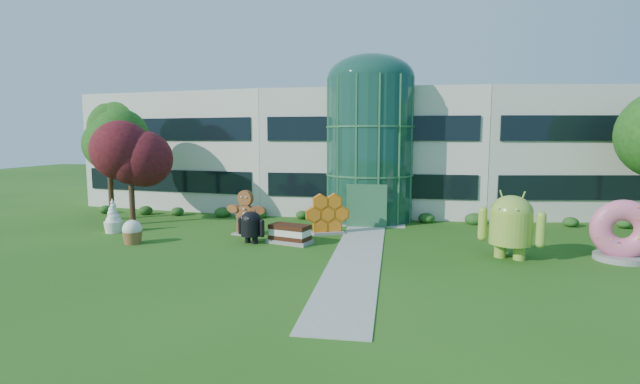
% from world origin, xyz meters
% --- Properties ---
extents(ground, '(140.00, 140.00, 0.00)m').
position_xyz_m(ground, '(0.00, 0.00, 0.00)').
color(ground, '#215114').
rests_on(ground, ground).
extents(building, '(46.00, 15.00, 9.30)m').
position_xyz_m(building, '(0.00, 18.00, 4.65)').
color(building, beige).
rests_on(building, ground).
extents(atrium, '(6.00, 6.00, 9.80)m').
position_xyz_m(atrium, '(0.00, 12.00, 4.90)').
color(atrium, '#194738').
rests_on(atrium, ground).
extents(walkway, '(2.40, 20.00, 0.04)m').
position_xyz_m(walkway, '(0.00, 2.00, 0.02)').
color(walkway, '#9E9E93').
rests_on(walkway, ground).
extents(tree_red, '(4.00, 4.00, 6.00)m').
position_xyz_m(tree_red, '(-15.50, 7.50, 3.00)').
color(tree_red, '#3F0C14').
rests_on(tree_red, ground).
extents(trees_backdrop, '(52.00, 8.00, 8.40)m').
position_xyz_m(trees_backdrop, '(0.00, 13.00, 4.20)').
color(trees_backdrop, '#1B4411').
rests_on(trees_backdrop, ground).
extents(android_green, '(3.77, 3.25, 3.60)m').
position_xyz_m(android_green, '(7.27, 2.28, 1.80)').
color(android_green, '#8BB138').
rests_on(android_green, ground).
extents(android_black, '(2.15, 1.81, 2.09)m').
position_xyz_m(android_black, '(-5.98, 3.43, 1.04)').
color(android_black, black).
rests_on(android_black, ground).
extents(donut, '(3.04, 1.87, 2.95)m').
position_xyz_m(donut, '(12.35, 2.75, 1.48)').
color(donut, '#DB537D').
rests_on(donut, ground).
extents(gingerbread, '(3.13, 1.88, 2.71)m').
position_xyz_m(gingerbread, '(-6.98, 5.55, 1.35)').
color(gingerbread, brown).
rests_on(gingerbread, ground).
extents(ice_cream_sandwich, '(2.63, 1.87, 1.06)m').
position_xyz_m(ice_cream_sandwich, '(-3.87, 3.71, 0.53)').
color(ice_cream_sandwich, black).
rests_on(ice_cream_sandwich, ground).
extents(honeycomb, '(2.97, 2.06, 2.21)m').
position_xyz_m(honeycomb, '(-2.20, 6.52, 1.10)').
color(honeycomb, orange).
rests_on(honeycomb, ground).
extents(froyo, '(1.43, 1.43, 2.05)m').
position_xyz_m(froyo, '(-15.19, 4.86, 1.03)').
color(froyo, white).
rests_on(froyo, ground).
extents(cupcake, '(1.19, 1.19, 1.33)m').
position_xyz_m(cupcake, '(-12.36, 2.25, 0.66)').
color(cupcake, white).
rests_on(cupcake, ground).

